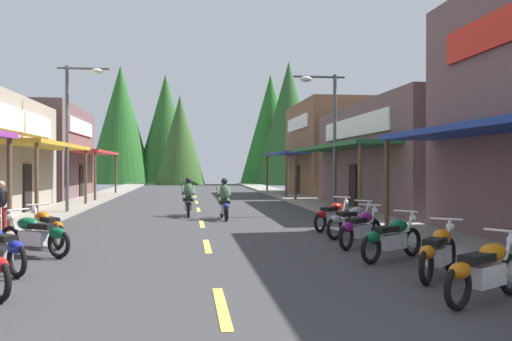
# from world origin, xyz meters

# --- Properties ---
(ground) EXTENTS (10.18, 77.64, 0.10)m
(ground) POSITION_xyz_m (0.00, 23.82, -0.05)
(ground) COLOR #38383A
(sidewalk_left) EXTENTS (2.14, 77.64, 0.12)m
(sidewalk_left) POSITION_xyz_m (-6.16, 23.82, 0.06)
(sidewalk_left) COLOR gray
(sidewalk_left) RESTS_ON ground
(sidewalk_right) EXTENTS (2.14, 77.64, 0.12)m
(sidewalk_right) POSITION_xyz_m (6.16, 23.82, 0.06)
(sidewalk_right) COLOR gray
(sidewalk_right) RESTS_ON ground
(centerline_dashes) EXTENTS (0.16, 54.83, 0.01)m
(centerline_dashes) POSITION_xyz_m (0.00, 27.95, 0.01)
(centerline_dashes) COLOR #E0C64C
(centerline_dashes) RESTS_ON ground
(storefront_left_far) EXTENTS (7.98, 10.28, 5.74)m
(storefront_left_far) POSITION_xyz_m (-10.28, 35.67, 2.87)
(storefront_left_far) COLOR brown
(storefront_left_far) RESTS_ON ground
(storefront_right_middle) EXTENTS (10.53, 13.77, 4.93)m
(storefront_right_middle) POSITION_xyz_m (11.55, 24.67, 2.47)
(storefront_right_middle) COLOR brown
(storefront_right_middle) RESTS_ON ground
(storefront_right_far) EXTENTS (10.37, 9.79, 6.47)m
(storefront_right_far) POSITION_xyz_m (11.48, 37.86, 3.23)
(storefront_right_far) COLOR brown
(storefront_right_far) RESTS_ON ground
(streetlamp_left) EXTENTS (2.12, 0.30, 6.21)m
(streetlamp_left) POSITION_xyz_m (-5.17, 23.42, 4.05)
(streetlamp_left) COLOR #474C51
(streetlamp_left) RESTS_ON ground
(streetlamp_right) EXTENTS (2.12, 0.30, 5.76)m
(streetlamp_right) POSITION_xyz_m (5.15, 21.59, 3.79)
(streetlamp_right) COLOR #474C51
(streetlamp_right) RESTS_ON ground
(motorcycle_parked_right_1) EXTENTS (1.87, 1.22, 1.04)m
(motorcycle_parked_right_1) POSITION_xyz_m (3.86, 7.16, 0.49)
(motorcycle_parked_right_1) COLOR black
(motorcycle_parked_right_1) RESTS_ON ground
(motorcycle_parked_right_2) EXTENTS (1.47, 1.69, 1.04)m
(motorcycle_parked_right_2) POSITION_xyz_m (3.99, 8.95, 0.49)
(motorcycle_parked_right_2) COLOR black
(motorcycle_parked_right_2) RESTS_ON ground
(motorcycle_parked_right_3) EXTENTS (1.82, 1.30, 1.04)m
(motorcycle_parked_right_3) POSITION_xyz_m (3.84, 10.87, 0.49)
(motorcycle_parked_right_3) COLOR black
(motorcycle_parked_right_3) RESTS_ON ground
(motorcycle_parked_right_4) EXTENTS (1.59, 1.58, 1.04)m
(motorcycle_parked_right_4) POSITION_xyz_m (3.79, 12.84, 0.49)
(motorcycle_parked_right_4) COLOR black
(motorcycle_parked_right_4) RESTS_ON ground
(motorcycle_parked_right_5) EXTENTS (1.82, 1.29, 1.04)m
(motorcycle_parked_right_5) POSITION_xyz_m (4.08, 14.59, 0.49)
(motorcycle_parked_right_5) COLOR black
(motorcycle_parked_right_5) RESTS_ON ground
(motorcycle_parked_right_6) EXTENTS (1.62, 1.55, 1.04)m
(motorcycle_parked_right_6) POSITION_xyz_m (4.04, 16.42, 0.49)
(motorcycle_parked_right_6) COLOR black
(motorcycle_parked_right_6) RESTS_ON ground
(motorcycle_parked_left_3) EXTENTS (1.85, 1.25, 1.04)m
(motorcycle_parked_left_3) POSITION_xyz_m (-3.87, 12.38, 0.49)
(motorcycle_parked_left_3) COLOR black
(motorcycle_parked_left_3) RESTS_ON ground
(motorcycle_parked_left_4) EXTENTS (1.33, 1.80, 1.04)m
(motorcycle_parked_left_4) POSITION_xyz_m (-4.02, 13.96, 0.49)
(motorcycle_parked_left_4) COLOR black
(motorcycle_parked_left_4) RESTS_ON ground
(rider_cruising_lead) EXTENTS (0.60, 2.14, 1.57)m
(rider_cruising_lead) POSITION_xyz_m (0.88, 20.36, 0.66)
(rider_cruising_lead) COLOR black
(rider_cruising_lead) RESTS_ON ground
(rider_cruising_trailing) EXTENTS (0.60, 2.14, 1.57)m
(rider_cruising_trailing) POSITION_xyz_m (-0.47, 22.01, 0.66)
(rider_cruising_trailing) COLOR black
(rider_cruising_trailing) RESTS_ON ground
(pedestrian_by_shop) EXTENTS (0.57, 0.27, 1.59)m
(pedestrian_by_shop) POSITION_xyz_m (-5.93, 16.55, 0.92)
(pedestrian_by_shop) COLOR maroon
(pedestrian_by_shop) RESTS_ON ground
(treeline_backdrop) EXTENTS (26.69, 14.65, 13.92)m
(treeline_backdrop) POSITION_xyz_m (1.33, 63.78, 6.53)
(treeline_backdrop) COLOR #285923
(treeline_backdrop) RESTS_ON ground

